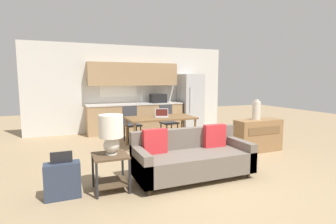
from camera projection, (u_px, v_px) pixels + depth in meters
name	position (u px, v px, depth m)	size (l,w,h in m)	color
ground_plane	(206.00, 179.00, 4.31)	(20.00, 20.00, 0.00)	#9E8460
wall_back	(132.00, 88.00, 8.39)	(6.40, 0.07, 2.70)	silver
kitchen_counter	(136.00, 105.00, 8.19)	(2.98, 0.65, 2.15)	tan
refrigerator	(190.00, 102.00, 8.78)	(0.68, 0.77, 1.81)	#B7BABC
dining_table	(161.00, 119.00, 6.40)	(1.63, 0.88, 0.73)	brown
couch	(191.00, 158.00, 4.37)	(1.94, 0.80, 0.84)	#3D2D1E
side_table	(111.00, 166.00, 3.85)	(0.50, 0.50, 0.54)	brown
table_lamp	(111.00, 131.00, 3.81)	(0.35, 0.35, 0.59)	silver
credenza	(258.00, 135.00, 5.99)	(1.10, 0.41, 0.73)	olive
vase	(256.00, 110.00, 5.95)	(0.18, 0.18, 0.46)	beige
dining_chair_far_right	(168.00, 120.00, 7.33)	(0.47, 0.47, 0.94)	#38383D
dining_chair_far_left	(131.00, 122.00, 6.95)	(0.45, 0.45, 0.94)	#38383D
laptop	(162.00, 115.00, 6.41)	(0.39, 0.35, 0.20)	#B7BABC
suitcase	(63.00, 180.00, 3.61)	(0.47, 0.22, 0.66)	#2D384C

